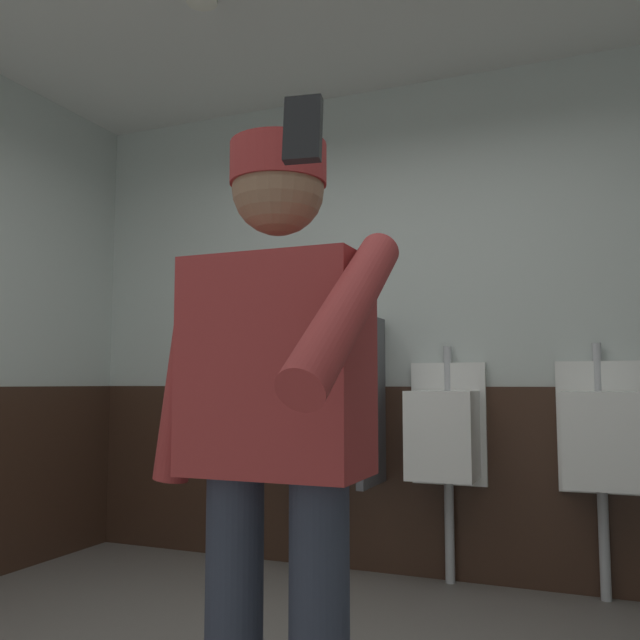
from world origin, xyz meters
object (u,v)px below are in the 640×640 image
object	(u,v)px
urinal_left	(312,430)
person	(275,414)
urinal_right	(600,438)
urinal_middle	(444,434)
cell_phone	(303,129)

from	to	relation	value
urinal_left	person	size ratio (longest dim) A/B	0.76
urinal_left	urinal_right	bearing A→B (deg)	0.00
urinal_middle	cell_phone	world-z (taller)	cell_phone
cell_phone	person	bearing A→B (deg)	110.62
person	cell_phone	bearing A→B (deg)	-59.84
urinal_middle	cell_phone	xyz separation A→B (m)	(0.31, -2.55, 0.66)
urinal_middle	urinal_right	xyz separation A→B (m)	(0.75, 0.00, 0.00)
urinal_right	person	world-z (taller)	person
person	cell_phone	distance (m)	0.75
urinal_middle	cell_phone	distance (m)	2.66
urinal_right	cell_phone	xyz separation A→B (m)	(-0.44, -2.55, 0.66)
urinal_left	cell_phone	size ratio (longest dim) A/B	11.27
urinal_middle	person	distance (m)	2.06
cell_phone	urinal_right	bearing A→B (deg)	70.78
urinal_middle	urinal_right	bearing A→B (deg)	0.00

